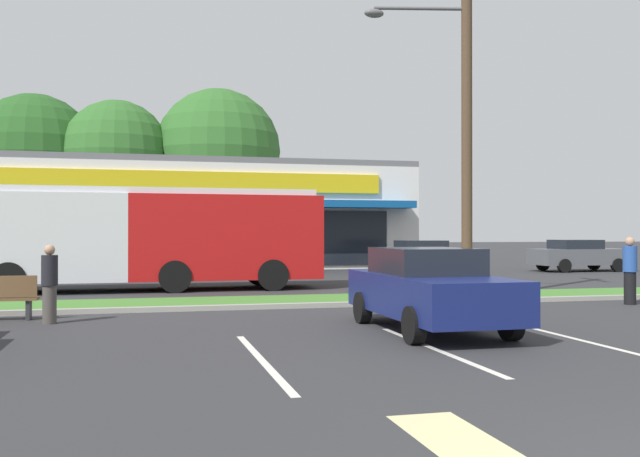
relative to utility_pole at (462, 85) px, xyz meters
name	(u,v)px	position (x,y,z in m)	size (l,w,h in m)	color
grass_median	(317,300)	(-4.17, 0.03, -5.93)	(56.00, 2.20, 0.12)	#427A2D
curb_lip	(329,305)	(-4.17, -1.19, -5.93)	(56.00, 0.24, 0.12)	#99968C
parking_stripe_0	(262,360)	(-6.95, -7.98, -5.98)	(0.12, 4.80, 0.01)	silver
parking_stripe_1	(435,349)	(-4.12, -7.67, -5.98)	(0.12, 4.80, 0.01)	silver
parking_stripe_2	(569,337)	(-1.31, -7.07, -5.98)	(0.12, 4.80, 0.01)	silver
lot_arrow	(452,436)	(-5.89, -12.18, -5.98)	(0.70, 1.60, 0.01)	beige
storefront_building	(193,216)	(-5.99, 22.03, -3.20)	(22.41, 13.34, 5.56)	silver
tree_left	(34,156)	(-15.57, 30.85, 0.82)	(8.10, 8.10, 10.86)	#473323
tree_mid_left	(116,154)	(-10.37, 29.00, 0.94)	(6.84, 6.84, 10.36)	#473323
tree_mid	(218,152)	(-3.85, 29.15, 1.27)	(8.31, 8.31, 11.42)	#473323
utility_pole	(462,85)	(0.00, 0.00, 0.00)	(3.14, 2.38, 11.26)	#4C3826
city_bus	(146,235)	(-8.57, 5.14, -4.22)	(11.23, 2.85, 3.25)	#B71414
car_0	(579,255)	(11.57, 11.63, -5.20)	(4.57, 2.02, 1.51)	#515459
car_1	(424,257)	(3.58, 11.43, -5.22)	(4.42, 2.02, 1.50)	#515459
car_2	(429,288)	(-3.39, -5.70, -5.19)	(1.99, 4.58, 1.56)	navy
car_3	(209,259)	(-6.00, 11.45, -5.23)	(4.13, 1.96, 1.45)	maroon
pedestrian_near_bench	(50,284)	(-10.48, -2.88, -5.18)	(0.32, 0.32, 1.61)	#47423D
pedestrian_by_pole	(630,271)	(3.54, -2.42, -5.11)	(0.35, 0.35, 1.74)	black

